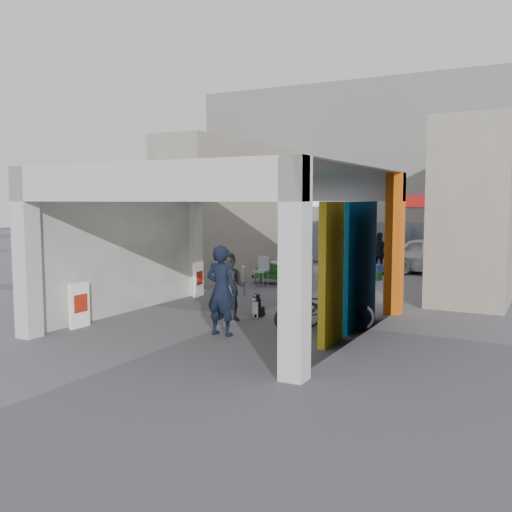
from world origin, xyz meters
The scene contains 21 objects.
ground centered at (0.00, 0.00, 0.00)m, with size 90.00×90.00×0.00m, color #5B5B60.
arcade_canopy centered at (0.54, -0.82, 2.30)m, with size 6.40×6.45×6.40m.
far_building centered at (0.00, 13.99, 3.99)m, with size 18.00×4.08×8.00m.
plaza_bldg_left centered at (-4.50, 7.50, 2.50)m, with size 2.00×9.00×5.00m, color #A89F8B.
plaza_bldg_right centered at (4.50, 7.50, 2.50)m, with size 2.00×9.00×5.00m, color #A89F8B.
bollard_left centered at (-1.60, 2.56, 0.43)m, with size 0.09×0.09×0.87m, color #919499.
bollard_center centered at (-0.10, 2.45, 0.43)m, with size 0.09×0.09×0.86m, color #919499.
bollard_right centered at (1.50, 2.23, 0.41)m, with size 0.09×0.09×0.82m, color #919499.
advert_board_near centered at (-2.75, -2.85, 0.51)m, with size 0.10×0.55×1.00m.
advert_board_far centered at (-2.75, 1.87, 0.51)m, with size 0.16×0.56×1.00m.
cafe_set centered at (-1.50, 5.04, 0.35)m, with size 1.64×1.33×0.99m.
produce_stand centered at (-2.12, 5.26, 0.28)m, with size 1.06×0.57×0.70m.
crate_stack centered at (0.83, 7.75, 0.28)m, with size 0.51×0.44×0.56m.
border_collie centered at (0.20, 0.06, 0.23)m, with size 0.22×0.43×0.59m.
man_with_dog centered at (0.42, -1.98, 0.95)m, with size 0.69×0.45×1.90m, color black.
man_back_turned centered at (-0.17, -0.63, 0.80)m, with size 0.78×0.61×1.60m, color #404042.
man_elderly centered at (1.86, 1.51, 0.85)m, with size 0.83×0.54×1.69m, color #51769E.
man_crates centered at (0.61, 9.13, 0.81)m, with size 0.95×0.40×1.63m, color black.
bicycle_front centered at (2.30, -0.28, 0.45)m, with size 0.60×1.72×0.90m, color black.
bicycle_rear centered at (1.95, -0.91, 0.45)m, with size 0.43×1.51×0.91m, color black.
white_van centered at (2.63, 10.27, 0.72)m, with size 1.70×4.22×1.44m, color white.
Camera 1 is at (6.59, -12.01, 2.82)m, focal length 40.00 mm.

